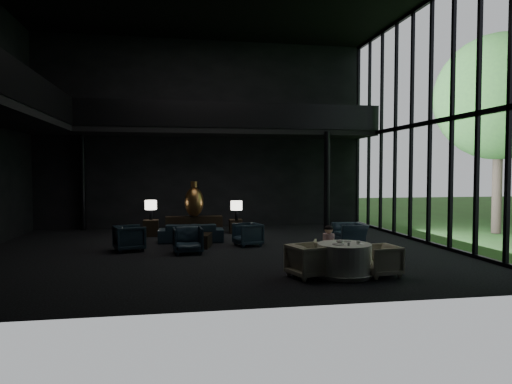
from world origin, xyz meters
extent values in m
cube|color=black|center=(0.00, 0.00, 0.00)|extent=(14.00, 12.00, 0.02)
cube|color=black|center=(0.00, 6.00, 4.00)|extent=(14.00, 0.04, 8.00)
cube|color=black|center=(0.00, -6.00, 4.00)|extent=(14.00, 0.04, 8.00)
cube|color=black|center=(-6.00, 0.00, 4.00)|extent=(2.00, 12.00, 0.25)
cube|color=black|center=(1.00, 5.00, 4.00)|extent=(12.00, 2.00, 0.25)
cube|color=black|center=(-5.00, 0.00, 4.60)|extent=(0.06, 12.00, 1.00)
cube|color=black|center=(1.00, 4.00, 4.60)|extent=(12.00, 0.06, 1.00)
cylinder|color=black|center=(-5.00, 5.70, 2.00)|extent=(0.24, 0.24, 4.00)
cylinder|color=black|center=(4.80, 4.00, 2.00)|extent=(0.24, 0.24, 4.00)
cylinder|color=#382D23|center=(11.00, 2.00, 2.45)|extent=(0.36, 0.36, 4.90)
sphere|color=#2B5E21|center=(11.00, 2.00, 5.25)|extent=(4.80, 4.80, 4.80)
cube|color=black|center=(-0.58, 3.74, 0.34)|extent=(2.15, 0.49, 0.68)
ellipsoid|color=#A58D3B|center=(-0.58, 3.61, 1.24)|extent=(0.72, 0.72, 1.11)
cylinder|color=#A58D3B|center=(-0.58, 3.61, 1.91)|extent=(0.25, 0.25, 0.23)
cube|color=black|center=(-2.18, 3.47, 0.30)|extent=(0.55, 0.55, 0.60)
cylinder|color=black|center=(-2.18, 3.53, 0.79)|extent=(0.13, 0.13, 0.38)
cylinder|color=white|center=(-2.18, 3.53, 1.15)|extent=(0.43, 0.43, 0.34)
cube|color=black|center=(1.02, 3.73, 0.27)|extent=(0.49, 0.49, 0.53)
cylinder|color=black|center=(1.02, 3.50, 0.73)|extent=(0.13, 0.13, 0.38)
cylinder|color=white|center=(1.02, 3.50, 1.09)|extent=(0.44, 0.44, 0.35)
imported|color=black|center=(-0.75, 1.80, 0.45)|extent=(2.30, 0.74, 0.89)
imported|color=black|center=(-2.64, 0.35, 0.47)|extent=(1.10, 1.14, 0.95)
imported|color=#122940|center=(1.02, 0.67, 0.42)|extent=(0.96, 1.00, 0.84)
imported|color=black|center=(-0.91, -0.38, 0.47)|extent=(0.97, 0.92, 0.94)
imported|color=black|center=(4.40, 0.45, 0.44)|extent=(0.69, 1.03, 0.89)
cube|color=black|center=(-0.65, 0.74, 0.21)|extent=(1.13, 1.13, 0.42)
cylinder|color=white|center=(2.56, -3.88, 0.38)|extent=(1.23, 1.23, 0.75)
cone|color=white|center=(2.56, -3.88, 0.05)|extent=(1.39, 1.39, 0.10)
imported|color=#B3AD90|center=(2.50, -2.95, 0.37)|extent=(0.91, 0.89, 0.74)
imported|color=beige|center=(3.38, -4.02, 0.40)|extent=(0.82, 0.87, 0.81)
imported|color=#C7BA94|center=(1.72, -3.87, 0.45)|extent=(1.05, 1.09, 0.90)
cylinder|color=#D4A0BC|center=(2.49, -2.99, 0.66)|extent=(0.29, 0.29, 0.41)
sphere|color=#D8A884|center=(2.49, -2.99, 0.96)|extent=(0.21, 0.21, 0.21)
ellipsoid|color=black|center=(2.49, -2.99, 0.99)|extent=(0.22, 0.22, 0.14)
cylinder|color=white|center=(2.37, -3.98, 0.76)|extent=(0.33, 0.33, 0.02)
cylinder|color=white|center=(2.71, -3.61, 0.76)|extent=(0.25, 0.25, 0.02)
cylinder|color=white|center=(2.87, -4.04, 0.76)|extent=(0.16, 0.16, 0.01)
cylinder|color=white|center=(2.88, -3.93, 0.80)|extent=(0.10, 0.10, 0.07)
ellipsoid|color=white|center=(2.48, -3.79, 0.79)|extent=(0.17, 0.17, 0.09)
cylinder|color=#99999E|center=(2.55, -4.16, 0.78)|extent=(0.07, 0.07, 0.06)
camera|label=1|loc=(-1.22, -13.76, 2.42)|focal=32.00mm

